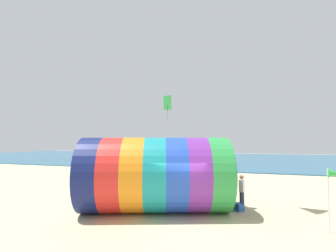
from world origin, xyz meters
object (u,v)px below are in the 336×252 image
at_px(kite_handler, 242,191).
at_px(kite_green_diamond, 167,103).
at_px(beach_flag, 334,176).
at_px(cooler_box, 238,207).
at_px(giant_inflatable_tube, 156,174).

relative_size(kite_handler, kite_green_diamond, 0.65).
bearing_deg(kite_handler, beach_flag, -38.29).
bearing_deg(kite_green_diamond, cooler_box, -58.57).
bearing_deg(kite_handler, cooler_box, -105.11).
distance_m(giant_inflatable_tube, cooler_box, 4.40).
distance_m(kite_green_diamond, beach_flag, 20.25).
bearing_deg(giant_inflatable_tube, cooler_box, 21.54).
relative_size(giant_inflatable_tube, beach_flag, 3.25).
distance_m(beach_flag, cooler_box, 4.67).
distance_m(giant_inflatable_tube, kite_handler, 4.57).
xyz_separation_m(giant_inflatable_tube, cooler_box, (3.80, 1.50, -1.62)).
bearing_deg(beach_flag, kite_green_diamond, 127.21).
xyz_separation_m(giant_inflatable_tube, kite_handler, (3.96, 2.07, -0.94)).
xyz_separation_m(kite_handler, beach_flag, (3.48, -2.75, 1.28)).
height_order(giant_inflatable_tube, kite_green_diamond, kite_green_diamond).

